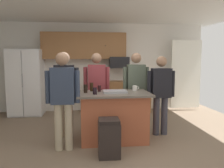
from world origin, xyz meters
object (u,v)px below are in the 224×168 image
Objects in this scene: glass_short_whisky at (92,87)px; person_guest_by_door at (65,88)px; glass_stout_tall at (95,91)px; trash_bin at (109,138)px; person_elder_center at (136,86)px; refrigerator at (26,82)px; tumbler_amber at (86,89)px; glass_dark_ale at (99,88)px; serving_tray at (115,91)px; microwave_over_range at (119,62)px; person_host_foreground at (161,90)px; kitchen_island at (114,116)px; person_guest_right at (97,86)px; person_guest_left at (63,95)px; mug_blue_stoneware at (135,88)px.

person_guest_by_door is at bearing 171.46° from glass_short_whisky.
glass_stout_tall is 0.89m from trash_bin.
person_elder_center is at bearing 31.06° from person_guest_by_door.
refrigerator is at bearing 131.32° from glass_short_whisky.
person_guest_by_door is 10.87× the size of tumbler_amber.
glass_stout_tall is 1.02× the size of glass_dark_ale.
serving_tray is 0.97m from trash_bin.
microwave_over_range is 2.33m from glass_short_whisky.
trash_bin is at bearing -69.16° from glass_stout_tall.
microwave_over_range is 2.51m from person_guest_by_door.
person_guest_by_door reaches higher than serving_tray.
serving_tray is (-0.97, -0.22, 0.02)m from person_host_foreground.
kitchen_island is (-0.43, -2.36, -0.98)m from microwave_over_range.
refrigerator is 2.41m from person_guest_right.
glass_short_whisky reaches higher than serving_tray.
refrigerator reaches higher than microwave_over_range.
person_elder_center is at bearing 49.01° from kitchen_island.
person_elder_center is 0.96m from glass_dark_ale.
serving_tray is (-0.41, -2.36, -0.51)m from microwave_over_range.
glass_stout_tall is (-0.07, -0.92, 0.02)m from person_guest_right.
person_host_foreground reaches higher than glass_short_whisky.
refrigerator is 3.75m from person_host_foreground.
refrigerator reaches higher than kitchen_island.
person_guest_right is 1.00× the size of person_elder_center.
microwave_over_range is 3.08m from person_guest_left.
tumbler_amber is at bearing -112.29° from microwave_over_range.
person_guest_right reaches higher than mug_blue_stoneware.
refrigerator reaches higher than person_elder_center.
person_guest_left reaches higher than trash_bin.
serving_tray is at bearing 1.00° from person_elder_center.
serving_tray is at bearing -151.15° from mug_blue_stoneware.
trash_bin is (-0.16, -0.71, -0.16)m from kitchen_island.
microwave_over_range reaches higher than trash_bin.
person_elder_center is 0.43m from mug_blue_stoneware.
serving_tray is at bearing -5.50° from kitchen_island.
person_guest_left reaches higher than tumbler_amber.
person_guest_by_door is at bearing 176.91° from mug_blue_stoneware.
glass_stout_tall is at bearing -155.21° from serving_tray.
person_elder_center reaches higher than glass_short_whisky.
glass_short_whisky is (-0.84, -2.13, -0.45)m from microwave_over_range.
trash_bin is at bearing -46.78° from person_guest_left.
microwave_over_range reaches higher than glass_short_whisky.
person_guest_by_door reaches higher than tumbler_amber.
glass_stout_tall is at bearing -83.08° from glass_short_whisky.
person_host_foreground is 1.59m from trash_bin.
tumbler_amber reaches higher than trash_bin.
glass_short_whisky is (-0.97, -0.42, 0.03)m from person_elder_center.
microwave_over_range is at bearing 2.60° from refrigerator.
glass_short_whisky reaches higher than mug_blue_stoneware.
kitchen_island is 0.80× the size of person_guest_by_door.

